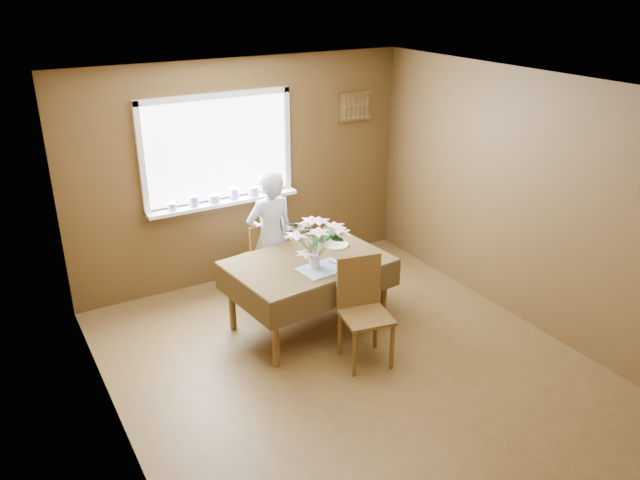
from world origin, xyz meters
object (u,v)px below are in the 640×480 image
chair_near (363,306)px  dining_table (308,269)px  chair_far (259,256)px  seated_woman (270,238)px  flower_bouquet (315,239)px

chair_near → dining_table: bearing=113.4°
dining_table → chair_far: chair_far is taller
chair_near → chair_far: bearing=112.2°
seated_woman → chair_far: bearing=-63.9°
dining_table → chair_near: chair_near is taller
seated_woman → chair_near: bearing=97.6°
seated_woman → flower_bouquet: size_ratio=2.78×
chair_near → seated_woman: bearing=110.4°
dining_table → seated_woman: (-0.07, 0.69, 0.09)m
chair_far → flower_bouquet: bearing=83.9°
chair_far → seated_woman: seated_woman is taller
seated_woman → flower_bouquet: 0.91m
chair_far → seated_woman: bearing=104.7°
dining_table → seated_woman: seated_woman is taller
chair_far → chair_near: bearing=88.0°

